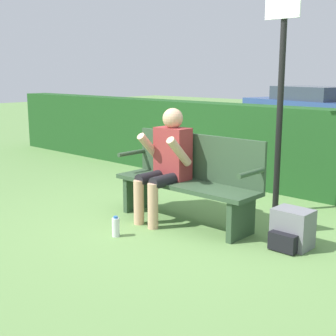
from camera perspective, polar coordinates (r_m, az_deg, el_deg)
The scene contains 8 objects.
ground_plane at distance 5.10m, azimuth 2.01°, elevation -6.62°, with size 40.00×40.00×0.00m, color #668E4C.
hedge_back at distance 6.53m, azimuth 13.36°, elevation 2.29°, with size 12.00×0.45×1.14m.
park_bench at distance 5.03m, azimuth 2.59°, elevation -1.34°, with size 1.69×0.46×0.94m.
person_seated at distance 5.03m, azimuth -0.16°, elevation 1.08°, with size 0.52×0.58×1.22m.
backpack at distance 4.49m, azimuth 14.83°, elevation -7.27°, with size 0.34×0.35×0.36m.
water_bottle at distance 4.67m, azimuth -6.39°, elevation -7.16°, with size 0.08×0.08×0.21m.
signpost at distance 5.39m, azimuth 13.55°, elevation 9.18°, with size 0.41×0.09×2.44m.
parked_car at distance 14.70m, azimuth 17.06°, elevation 7.13°, with size 4.58×2.70×1.18m.
Camera 1 is at (3.16, -3.67, 1.59)m, focal length 50.00 mm.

